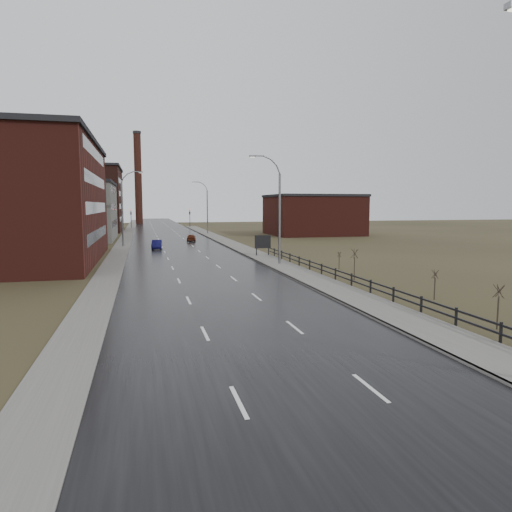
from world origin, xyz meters
TOP-DOWN VIEW (x-y plane):
  - ground at (0.00, 0.00)m, footprint 320.00×320.00m
  - road at (0.00, 60.00)m, footprint 14.00×300.00m
  - sidewalk_right at (8.60, 35.00)m, footprint 3.20×180.00m
  - curb_right at (7.08, 35.00)m, footprint 0.16×180.00m
  - sidewalk_left at (-8.20, 60.00)m, footprint 2.40×260.00m
  - warehouse_mid at (-17.99, 78.00)m, footprint 16.32×20.40m
  - warehouse_far at (-22.99, 108.00)m, footprint 26.52×24.48m
  - building_right at (30.30, 82.00)m, footprint 18.36×16.32m
  - smokestack at (-6.00, 150.00)m, footprint 2.70×2.70m
  - streetlight_right_mid at (8.50, 36.00)m, footprint 3.36×0.28m
  - streetlight_left at (-7.70, 62.00)m, footprint 3.36×0.28m
  - streetlight_right_far at (8.50, 90.00)m, footprint 3.36×0.28m
  - guardrail at (10.30, 18.31)m, footprint 0.10×53.05m
  - shrub_c at (12.25, 9.37)m, footprint 0.55×0.58m
  - shrub_d at (13.69, 16.55)m, footprint 0.48×0.51m
  - shrub_e at (12.10, 25.20)m, footprint 0.62×0.66m
  - shrub_f at (13.69, 31.78)m, footprint 0.41×0.43m
  - billboard at (9.10, 43.97)m, footprint 2.01×0.17m
  - traffic_light_left at (-8.00, 120.00)m, footprint 0.58×2.73m
  - traffic_light_right at (8.00, 120.00)m, footprint 0.58×2.73m
  - car_near at (-3.16, 56.58)m, footprint 1.67×4.05m
  - car_far at (3.07, 69.43)m, footprint 1.98×3.93m

SIDE VIEW (x-z plane):
  - ground at x=0.00m, z-range 0.00..0.00m
  - road at x=0.00m, z-range 0.00..0.06m
  - sidewalk_left at x=-8.20m, z-range 0.00..0.12m
  - sidewalk_right at x=8.60m, z-range 0.00..0.18m
  - curb_right at x=7.08m, z-range 0.00..0.18m
  - car_far at x=3.07m, z-range 0.00..1.28m
  - car_near at x=-3.16m, z-range 0.00..1.31m
  - guardrail at x=10.30m, z-range 0.16..1.26m
  - shrub_f at x=13.69m, z-range 0.05..1.75m
  - shrub_d at x=13.69m, z-range 0.06..2.07m
  - shrub_c at x=12.25m, z-range 0.07..2.37m
  - shrub_e at x=12.10m, z-range 0.08..2.72m
  - billboard at x=9.10m, z-range 0.44..3.07m
  - building_right at x=30.30m, z-range 0.01..8.51m
  - traffic_light_left at x=-8.00m, z-range 1.95..7.25m
  - traffic_light_right at x=8.00m, z-range 1.95..7.25m
  - warehouse_mid at x=-17.99m, z-range 0.01..10.51m
  - streetlight_right_mid at x=8.50m, z-range 0.16..11.51m
  - streetlight_left at x=-7.70m, z-range 0.16..11.51m
  - streetlight_right_far at x=8.50m, z-range 0.16..11.51m
  - warehouse_far at x=-22.99m, z-range 0.01..15.51m
  - smokestack at x=-6.00m, z-range 0.15..30.85m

